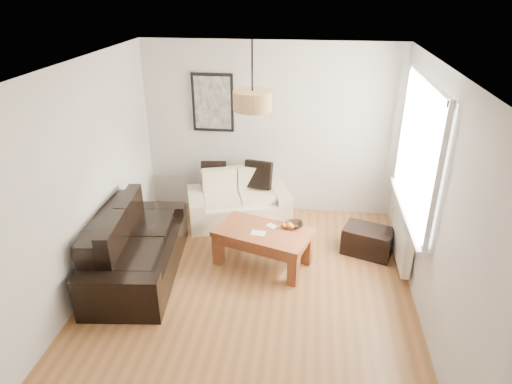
# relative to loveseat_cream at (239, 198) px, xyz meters

# --- Properties ---
(floor) EXTENTS (4.50, 4.50, 0.00)m
(floor) POSITION_rel_loveseat_cream_xyz_m (0.41, -1.78, -0.37)
(floor) COLOR brown
(floor) RESTS_ON ground
(ceiling) EXTENTS (3.80, 4.50, 0.00)m
(ceiling) POSITION_rel_loveseat_cream_xyz_m (0.41, -1.78, 2.23)
(ceiling) COLOR white
(ceiling) RESTS_ON floor
(wall_back) EXTENTS (3.80, 0.04, 2.60)m
(wall_back) POSITION_rel_loveseat_cream_xyz_m (0.41, 0.47, 0.93)
(wall_back) COLOR silver
(wall_back) RESTS_ON floor
(wall_front) EXTENTS (3.80, 0.04, 2.60)m
(wall_front) POSITION_rel_loveseat_cream_xyz_m (0.41, -4.03, 0.93)
(wall_front) COLOR silver
(wall_front) RESTS_ON floor
(wall_left) EXTENTS (0.04, 4.50, 2.60)m
(wall_left) POSITION_rel_loveseat_cream_xyz_m (-1.49, -1.78, 0.93)
(wall_left) COLOR silver
(wall_left) RESTS_ON floor
(wall_right) EXTENTS (0.04, 4.50, 2.60)m
(wall_right) POSITION_rel_loveseat_cream_xyz_m (2.31, -1.78, 0.93)
(wall_right) COLOR silver
(wall_right) RESTS_ON floor
(window_bay) EXTENTS (0.14, 1.90, 1.60)m
(window_bay) POSITION_rel_loveseat_cream_xyz_m (2.27, -0.98, 1.23)
(window_bay) COLOR white
(window_bay) RESTS_ON wall_right
(radiator) EXTENTS (0.10, 0.90, 0.52)m
(radiator) POSITION_rel_loveseat_cream_xyz_m (2.23, -0.98, 0.01)
(radiator) COLOR white
(radiator) RESTS_ON wall_right
(poster) EXTENTS (0.62, 0.04, 0.87)m
(poster) POSITION_rel_loveseat_cream_xyz_m (-0.44, 0.44, 1.33)
(poster) COLOR black
(poster) RESTS_ON wall_back
(pendant_shade) EXTENTS (0.40, 0.40, 0.20)m
(pendant_shade) POSITION_rel_loveseat_cream_xyz_m (0.41, -1.48, 1.86)
(pendant_shade) COLOR tan
(pendant_shade) RESTS_ON ceiling
(loveseat_cream) EXTENTS (1.67, 1.23, 0.74)m
(loveseat_cream) POSITION_rel_loveseat_cream_xyz_m (0.00, 0.00, 0.00)
(loveseat_cream) COLOR beige
(loveseat_cream) RESTS_ON floor
(sofa_leather) EXTENTS (1.12, 1.98, 0.82)m
(sofa_leather) POSITION_rel_loveseat_cream_xyz_m (-1.02, -1.52, 0.04)
(sofa_leather) COLOR black
(sofa_leather) RESTS_ON floor
(coffee_table) EXTENTS (1.33, 0.99, 0.48)m
(coffee_table) POSITION_rel_loveseat_cream_xyz_m (0.49, -1.12, -0.13)
(coffee_table) COLOR brown
(coffee_table) RESTS_ON floor
(ottoman) EXTENTS (0.74, 0.60, 0.36)m
(ottoman) POSITION_rel_loveseat_cream_xyz_m (1.86, -0.70, -0.19)
(ottoman) COLOR black
(ottoman) RESTS_ON floor
(cushion_left) EXTENTS (0.39, 0.16, 0.38)m
(cushion_left) POSITION_rel_loveseat_cream_xyz_m (-0.41, 0.18, 0.30)
(cushion_left) COLOR black
(cushion_left) RESTS_ON loveseat_cream
(cushion_right) EXTENTS (0.43, 0.21, 0.41)m
(cushion_right) POSITION_rel_loveseat_cream_xyz_m (0.28, 0.18, 0.32)
(cushion_right) COLOR black
(cushion_right) RESTS_ON loveseat_cream
(fruit_bowl) EXTENTS (0.26, 0.26, 0.05)m
(fruit_bowl) POSITION_rel_loveseat_cream_xyz_m (0.88, -0.97, 0.14)
(fruit_bowl) COLOR black
(fruit_bowl) RESTS_ON coffee_table
(orange_a) EXTENTS (0.09, 0.09, 0.08)m
(orange_a) POSITION_rel_loveseat_cream_xyz_m (0.83, -1.03, 0.15)
(orange_a) COLOR orange
(orange_a) RESTS_ON fruit_bowl
(orange_b) EXTENTS (0.07, 0.07, 0.06)m
(orange_b) POSITION_rel_loveseat_cream_xyz_m (0.85, -1.05, 0.15)
(orange_b) COLOR orange
(orange_b) RESTS_ON fruit_bowl
(orange_c) EXTENTS (0.07, 0.07, 0.06)m
(orange_c) POSITION_rel_loveseat_cream_xyz_m (0.75, -1.02, 0.15)
(orange_c) COLOR #E15A12
(orange_c) RESTS_ON fruit_bowl
(papers) EXTENTS (0.19, 0.15, 0.01)m
(papers) POSITION_rel_loveseat_cream_xyz_m (0.44, -1.19, 0.12)
(papers) COLOR beige
(papers) RESTS_ON coffee_table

